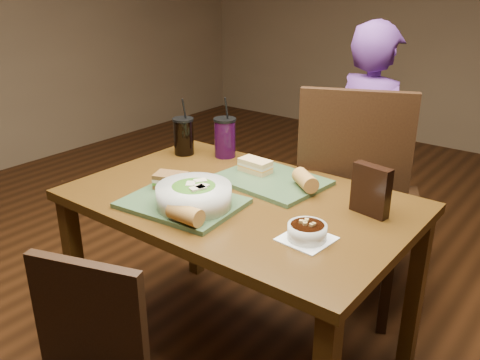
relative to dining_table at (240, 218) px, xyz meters
name	(u,v)px	position (x,y,z in m)	size (l,w,h in m)	color
ground	(240,352)	(0.00, 0.00, -0.66)	(6.00, 6.00, 0.00)	#381C0B
dining_table	(240,218)	(0.00, 0.00, 0.00)	(1.30, 0.85, 0.75)	#452A0D
chair_far	(361,192)	(0.22, 0.62, -0.04)	(0.64, 0.65, 1.11)	black
diner	(368,154)	(0.09, 0.99, 0.02)	(0.49, 0.33, 1.35)	#562A76
tray_near	(182,203)	(-0.12, -0.19, 0.10)	(0.42, 0.32, 0.02)	#364E2E
tray_far	(271,180)	(0.01, 0.20, 0.10)	(0.42, 0.32, 0.02)	#364E2E
salad_bowl	(194,194)	(-0.06, -0.20, 0.15)	(0.27, 0.27, 0.09)	silver
soup_bowl	(307,231)	(0.38, -0.14, 0.12)	(0.17, 0.17, 0.06)	white
sandwich_near	(171,180)	(-0.25, -0.13, 0.14)	(0.15, 0.12, 0.06)	#593819
sandwich_far	(255,166)	(-0.09, 0.22, 0.14)	(0.14, 0.08, 0.05)	tan
baguette_near	(185,214)	(0.01, -0.31, 0.14)	(0.06, 0.06, 0.13)	#AD7533
baguette_far	(305,180)	(0.17, 0.20, 0.14)	(0.06, 0.06, 0.13)	#AD7533
cup_cola	(184,136)	(-0.52, 0.24, 0.18)	(0.10, 0.10, 0.27)	black
cup_berry	(225,137)	(-0.35, 0.33, 0.18)	(0.11, 0.11, 0.29)	black
chip_bag	(371,190)	(0.46, 0.16, 0.18)	(0.14, 0.04, 0.18)	black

